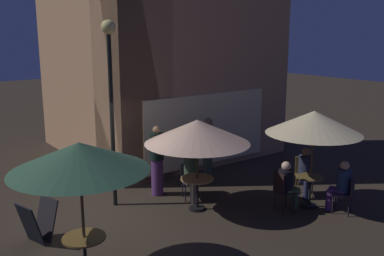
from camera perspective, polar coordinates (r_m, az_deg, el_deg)
ground_plane at (r=10.12m, az=-11.72°, el=-11.69°), size 60.00×60.00×0.00m
cafe_building at (r=13.86m, az=-5.91°, el=13.04°), size 6.25×6.33×8.51m
street_lamp_near_corner at (r=10.16m, az=-10.55°, el=6.26°), size 0.33×0.33×4.35m
menu_sandwich_board at (r=9.36m, az=-19.34°, el=-11.38°), size 0.76×0.71×0.83m
cafe_table_0 at (r=10.29m, az=0.68°, el=-7.54°), size 0.78×0.78×0.77m
cafe_table_1 at (r=7.87m, az=-13.76°, el=-14.88°), size 0.73×0.73×0.74m
cafe_table_2 at (r=10.82m, az=15.06°, el=-7.36°), size 0.62×0.62×0.76m
patio_umbrella_0 at (r=9.92m, az=0.70°, el=-0.50°), size 2.41×2.41×2.15m
patio_umbrella_1 at (r=7.28m, az=-14.41°, el=-3.69°), size 2.28×2.28×2.37m
patio_umbrella_2 at (r=10.41m, az=15.54°, el=0.68°), size 2.20×2.20×2.32m
cafe_chair_0 at (r=11.03m, az=-0.34°, el=-6.43°), size 0.52×0.52×0.88m
cafe_chair_1 at (r=10.34m, az=11.57°, el=-7.69°), size 0.47×0.47×0.97m
cafe_chair_2 at (r=10.67m, az=19.49°, el=-7.64°), size 0.59×0.59×0.90m
cafe_chair_3 at (r=11.60m, az=14.35°, el=-5.55°), size 0.61×0.61×0.96m
patron_seated_0 at (r=10.84m, az=-0.16°, el=-5.78°), size 0.43×0.51×1.25m
patron_seated_1 at (r=10.38m, az=12.27°, el=-7.01°), size 0.53×0.40×1.21m
patron_seated_2 at (r=10.65m, az=18.75°, el=-6.86°), size 0.43×0.51×1.23m
patron_seated_3 at (r=11.43m, az=14.50°, el=-5.22°), size 0.50×0.52×1.24m
patron_standing_4 at (r=12.30m, az=2.08°, el=-2.55°), size 0.31×0.31×1.77m
patron_standing_5 at (r=11.13m, az=-4.58°, el=-4.24°), size 0.35×0.35×1.79m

